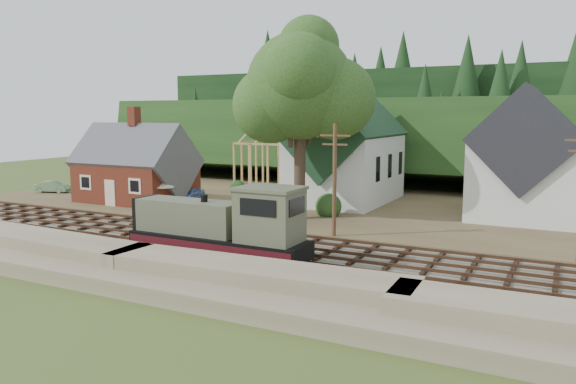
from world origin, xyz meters
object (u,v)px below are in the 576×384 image
at_px(locomotive, 224,228).
at_px(car_blue, 190,194).
at_px(patio_set, 163,186).
at_px(car_green, 53,187).

distance_m(locomotive, car_blue, 21.93).
bearing_deg(car_blue, locomotive, -56.67).
bearing_deg(patio_set, car_green, 172.47).
distance_m(car_green, patio_set, 17.06).
xyz_separation_m(locomotive, car_green, (-31.43, 14.25, -1.10)).
bearing_deg(patio_set, locomotive, -39.52).
xyz_separation_m(car_blue, car_green, (-16.68, -1.94, -0.06)).
height_order(car_green, patio_set, patio_set).
bearing_deg(locomotive, patio_set, 140.48).
height_order(car_blue, car_green, car_blue).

